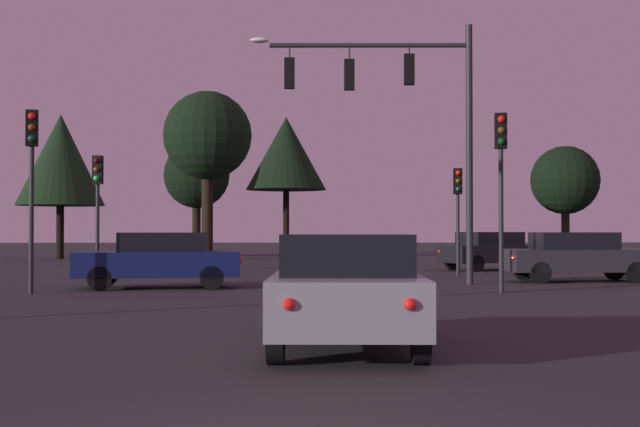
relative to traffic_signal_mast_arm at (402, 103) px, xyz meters
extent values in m
plane|color=#262326|center=(-3.60, 5.46, -5.32)|extent=(168.00, 168.00, 0.00)
cylinder|color=#232326|center=(1.97, -0.12, -1.52)|extent=(0.20, 0.20, 7.60)
cylinder|color=#232326|center=(-0.95, 0.04, 1.69)|extent=(5.85, 0.47, 0.14)
ellipsoid|color=#F4EACC|center=(-4.17, 0.22, 1.84)|extent=(0.56, 0.28, 0.16)
cylinder|color=#232326|center=(0.21, -0.02, 1.55)|extent=(0.05, 0.05, 0.26)
cube|color=black|center=(0.21, -0.02, 0.97)|extent=(0.31, 0.26, 0.90)
sphere|color=red|center=(0.22, 0.12, 1.25)|extent=(0.18, 0.18, 0.18)
sphere|color=#56380C|center=(0.22, 0.12, 0.97)|extent=(0.18, 0.18, 0.18)
sphere|color=#0C4219|center=(0.22, 0.12, 0.69)|extent=(0.18, 0.18, 0.18)
cylinder|color=#232326|center=(-1.54, 0.08, 1.48)|extent=(0.05, 0.05, 0.42)
cube|color=black|center=(-1.54, 0.08, 0.82)|extent=(0.31, 0.26, 0.90)
sphere|color=red|center=(-1.53, 0.22, 1.10)|extent=(0.18, 0.18, 0.18)
sphere|color=#56380C|center=(-1.53, 0.22, 0.82)|extent=(0.18, 0.18, 0.18)
sphere|color=#0C4219|center=(-1.53, 0.22, 0.54)|extent=(0.18, 0.18, 0.18)
cylinder|color=#232326|center=(-3.29, 0.17, 1.50)|extent=(0.05, 0.05, 0.37)
cube|color=black|center=(-3.29, 0.17, 0.86)|extent=(0.31, 0.26, 0.90)
sphere|color=red|center=(-3.28, 0.31, 1.14)|extent=(0.18, 0.18, 0.18)
sphere|color=#56380C|center=(-3.28, 0.31, 0.86)|extent=(0.18, 0.18, 0.18)
sphere|color=#0C4219|center=(-3.28, 0.31, 0.58)|extent=(0.18, 0.18, 0.18)
cylinder|color=#232326|center=(2.00, -3.46, -3.50)|extent=(0.12, 0.12, 3.65)
cube|color=black|center=(2.00, -3.46, -1.22)|extent=(0.33, 0.28, 0.90)
sphere|color=red|center=(1.98, -3.60, -0.94)|extent=(0.18, 0.18, 0.18)
sphere|color=#56380C|center=(1.98, -3.60, -1.22)|extent=(0.18, 0.18, 0.18)
sphere|color=#0C4219|center=(1.98, -3.60, -1.50)|extent=(0.18, 0.18, 0.18)
cylinder|color=#232326|center=(-9.32, 2.59, -3.80)|extent=(0.12, 0.12, 3.05)
cube|color=black|center=(-9.32, 2.59, -1.82)|extent=(0.33, 0.28, 0.90)
sphere|color=#4C0A0A|center=(-9.34, 2.45, -1.54)|extent=(0.18, 0.18, 0.18)
sphere|color=#56380C|center=(-9.34, 2.45, -1.82)|extent=(0.18, 0.18, 0.18)
sphere|color=#1EE04C|center=(-9.34, 2.45, -2.10)|extent=(0.18, 0.18, 0.18)
cylinder|color=#232326|center=(2.66, 4.69, -3.90)|extent=(0.12, 0.12, 2.85)
cube|color=black|center=(2.66, 4.69, -2.02)|extent=(0.33, 0.27, 0.90)
sphere|color=red|center=(2.64, 4.55, -1.74)|extent=(0.18, 0.18, 0.18)
sphere|color=#56380C|center=(2.64, 4.55, -2.02)|extent=(0.18, 0.18, 0.18)
sphere|color=#0C4219|center=(2.64, 4.55, -2.30)|extent=(0.18, 0.18, 0.18)
cylinder|color=#232326|center=(-9.77, -3.18, -3.48)|extent=(0.12, 0.12, 3.68)
cube|color=black|center=(-9.77, -3.18, -1.19)|extent=(0.34, 0.30, 0.90)
sphere|color=red|center=(-9.74, -3.32, -0.91)|extent=(0.18, 0.18, 0.18)
sphere|color=#56380C|center=(-9.74, -3.32, -1.19)|extent=(0.18, 0.18, 0.18)
sphere|color=#0C4219|center=(-9.74, -3.32, -1.47)|extent=(0.18, 0.18, 0.18)
cube|color=gray|center=(-2.78, -13.50, -4.66)|extent=(2.14, 4.06, 0.68)
cube|color=black|center=(-2.79, -13.65, -4.06)|extent=(1.76, 2.23, 0.52)
cylinder|color=black|center=(-3.54, -12.15, -5.00)|extent=(0.24, 0.65, 0.64)
cylinder|color=black|center=(-1.85, -12.25, -5.00)|extent=(0.24, 0.65, 0.64)
cylinder|color=black|center=(-3.70, -14.75, -5.00)|extent=(0.24, 0.65, 0.64)
cylinder|color=black|center=(-2.01, -14.86, -5.00)|extent=(0.24, 0.65, 0.64)
sphere|color=red|center=(-3.56, -15.44, -4.56)|extent=(0.14, 0.14, 0.14)
sphere|color=red|center=(-2.24, -15.53, -4.56)|extent=(0.14, 0.14, 0.14)
cube|color=#232328|center=(5.63, 1.09, -4.66)|extent=(4.46, 1.84, 0.68)
cube|color=black|center=(5.48, 1.09, -4.06)|extent=(2.42, 1.56, 0.52)
cylinder|color=black|center=(7.08, 1.89, -5.00)|extent=(0.64, 0.21, 0.64)
cylinder|color=black|center=(7.10, 0.33, -5.00)|extent=(0.64, 0.21, 0.64)
cylinder|color=black|center=(4.15, 1.84, -5.00)|extent=(0.64, 0.21, 0.64)
cylinder|color=black|center=(4.18, 0.28, -5.00)|extent=(0.64, 0.21, 0.64)
sphere|color=red|center=(3.39, 1.67, -4.56)|extent=(0.14, 0.14, 0.14)
sphere|color=red|center=(3.41, 0.43, -4.56)|extent=(0.14, 0.14, 0.14)
cube|color=#0F1947|center=(-6.91, -1.24, -4.66)|extent=(4.56, 2.31, 0.68)
cube|color=black|center=(-6.77, -1.23, -4.06)|extent=(2.52, 1.85, 0.52)
cylinder|color=black|center=(-8.27, -2.23, -5.00)|extent=(0.66, 0.26, 0.64)
cylinder|color=black|center=(-8.44, -0.54, -5.00)|extent=(0.66, 0.26, 0.64)
cylinder|color=black|center=(-5.39, -1.94, -5.00)|extent=(0.66, 0.26, 0.64)
cylinder|color=black|center=(-5.55, -0.26, -5.00)|extent=(0.66, 0.26, 0.64)
sphere|color=red|center=(-4.65, -1.69, -4.56)|extent=(0.14, 0.14, 0.14)
sphere|color=red|center=(-4.78, -0.37, -4.56)|extent=(0.14, 0.14, 0.14)
cube|color=black|center=(4.97, 8.86, -4.66)|extent=(4.63, 3.36, 0.68)
cube|color=black|center=(4.84, 8.80, -4.06)|extent=(2.73, 2.31, 0.52)
cylinder|color=black|center=(5.95, 10.14, -5.00)|extent=(0.67, 0.45, 0.64)
cylinder|color=black|center=(6.58, 8.76, -5.00)|extent=(0.67, 0.45, 0.64)
cylinder|color=black|center=(3.36, 8.96, -5.00)|extent=(0.67, 0.45, 0.64)
cylinder|color=black|center=(4.00, 7.58, -5.00)|extent=(0.67, 0.45, 0.64)
sphere|color=red|center=(2.75, 8.51, -4.56)|extent=(0.14, 0.14, 0.14)
sphere|color=red|center=(3.25, 7.41, -4.56)|extent=(0.14, 0.14, 0.14)
cylinder|color=black|center=(11.26, 18.55, -3.85)|extent=(0.42, 0.42, 2.95)
sphere|color=black|center=(11.26, 18.55, -1.14)|extent=(3.53, 3.53, 3.53)
cylinder|color=black|center=(-3.08, 23.00, -3.39)|extent=(0.35, 0.35, 3.86)
cone|color=black|center=(-3.08, 23.00, 0.59)|extent=(4.50, 4.50, 4.08)
cylinder|color=black|center=(-7.97, 21.98, -3.65)|extent=(0.46, 0.46, 3.34)
sphere|color=black|center=(-7.97, 21.98, -0.73)|extent=(3.58, 3.58, 3.58)
cylinder|color=black|center=(-15.72, 23.76, -3.83)|extent=(0.42, 0.42, 2.99)
cone|color=black|center=(-15.72, 23.76, 0.24)|extent=(4.89, 4.89, 5.14)
cylinder|color=black|center=(-6.41, 9.48, -3.25)|extent=(0.46, 0.46, 4.14)
sphere|color=black|center=(-6.41, 9.48, 0.06)|extent=(3.54, 3.54, 3.54)
camera|label=1|loc=(-3.72, -24.81, -3.76)|focal=48.07mm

